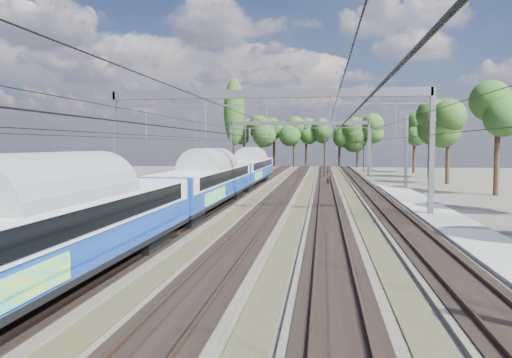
# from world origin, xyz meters

# --- Properties ---
(track_bed) EXTENTS (21.00, 130.00, 0.34)m
(track_bed) POSITION_xyz_m (-0.00, 45.00, 0.10)
(track_bed) COLOR #47423A
(track_bed) RESTS_ON ground
(platform) EXTENTS (3.00, 70.00, 0.30)m
(platform) POSITION_xyz_m (12.00, 20.00, 0.15)
(platform) COLOR gray
(platform) RESTS_ON ground
(catenary) EXTENTS (25.65, 130.00, 9.00)m
(catenary) POSITION_xyz_m (0.33, 52.69, 6.40)
(catenary) COLOR slate
(catenary) RESTS_ON ground
(tree_belt) EXTENTS (40.51, 99.14, 11.88)m
(tree_belt) POSITION_xyz_m (5.55, 95.34, 8.28)
(tree_belt) COLOR black
(tree_belt) RESTS_ON ground
(poplar) EXTENTS (4.40, 4.40, 19.04)m
(poplar) POSITION_xyz_m (-14.50, 98.00, 11.89)
(poplar) COLOR black
(poplar) RESTS_ON ground
(emu_train) EXTENTS (3.17, 67.01, 4.64)m
(emu_train) POSITION_xyz_m (-4.50, 30.70, 2.73)
(emu_train) COLOR black
(emu_train) RESTS_ON ground
(freight_boxcar) EXTENTS (2.65, 12.81, 3.30)m
(freight_boxcar) POSITION_xyz_m (-9.00, 17.44, 2.02)
(freight_boxcar) COLOR black
(freight_boxcar) RESTS_ON ground
(worker) EXTENTS (0.69, 0.84, 1.97)m
(worker) POSITION_xyz_m (4.76, 56.27, 0.99)
(worker) COLOR black
(worker) RESTS_ON ground
(signal_near) EXTENTS (0.43, 0.40, 6.01)m
(signal_near) POSITION_xyz_m (4.26, 70.90, 3.80)
(signal_near) COLOR black
(signal_near) RESTS_ON ground
(signal_far) EXTENTS (0.41, 0.38, 5.82)m
(signal_far) POSITION_xyz_m (11.50, 88.33, 3.69)
(signal_far) COLOR black
(signal_far) RESTS_ON ground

